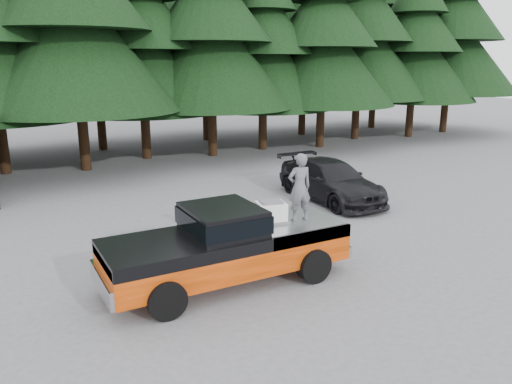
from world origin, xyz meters
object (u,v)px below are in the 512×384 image
pickup_truck (227,257)px  parked_car (331,181)px  air_compressor (271,213)px  man_on_bed (299,187)px

pickup_truck → parked_car: 8.22m
air_compressor → man_on_bed: bearing=-9.0°
air_compressor → pickup_truck: bearing=-166.0°
man_on_bed → pickup_truck: bearing=-0.0°
man_on_bed → parked_car: size_ratio=0.33×
man_on_bed → air_compressor: bearing=-14.7°
pickup_truck → parked_car: size_ratio=1.16×
parked_car → air_compressor: bearing=-137.9°
air_compressor → parked_car: bearing=52.6°
pickup_truck → man_on_bed: man_on_bed is taller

